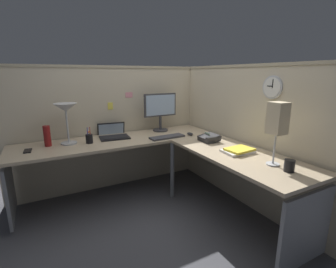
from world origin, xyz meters
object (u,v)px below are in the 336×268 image
at_px(monitor, 160,109).
at_px(desk_lamp_paper, 277,120).
at_px(pen_cup, 89,139).
at_px(wall_clock, 273,87).
at_px(desk_lamp_dome, 66,111).
at_px(office_phone, 209,138).
at_px(cell_phone, 28,151).
at_px(computer_mouse, 190,134).
at_px(thermos_flask, 47,136).
at_px(book_stack, 238,151).
at_px(keyboard, 167,137).
at_px(coffee_mug, 289,166).
at_px(laptop, 113,134).

relative_size(monitor, desk_lamp_paper, 0.94).
relative_size(pen_cup, wall_clock, 0.82).
bearing_deg(desk_lamp_dome, office_phone, -24.76).
relative_size(cell_phone, desk_lamp_paper, 0.27).
relative_size(desk_lamp_dome, office_phone, 2.15).
xyz_separation_m(computer_mouse, pen_cup, (-1.19, 0.22, 0.04)).
xyz_separation_m(monitor, thermos_flask, (-1.38, -0.08, -0.18)).
distance_m(book_stack, desk_lamp_paper, 0.53).
relative_size(thermos_flask, office_phone, 1.07).
xyz_separation_m(monitor, cell_phone, (-1.57, -0.19, -0.29)).
height_order(keyboard, coffee_mug, coffee_mug).
bearing_deg(cell_phone, pen_cup, 5.95).
distance_m(computer_mouse, pen_cup, 1.21).
height_order(computer_mouse, wall_clock, wall_clock).
relative_size(office_phone, desk_lamp_paper, 0.39).
bearing_deg(coffee_mug, computer_mouse, 91.65).
height_order(laptop, desk_lamp_paper, desk_lamp_paper).
distance_m(office_phone, wall_clock, 0.85).
bearing_deg(wall_clock, desk_lamp_dome, 146.03).
xyz_separation_m(keyboard, coffee_mug, (0.35, -1.37, 0.04)).
bearing_deg(coffee_mug, office_phone, 90.56).
height_order(monitor, desk_lamp_paper, desk_lamp_paper).
bearing_deg(laptop, office_phone, -39.90).
height_order(desk_lamp_dome, pen_cup, desk_lamp_dome).
bearing_deg(laptop, wall_clock, -46.09).
bearing_deg(laptop, keyboard, -34.57).
bearing_deg(wall_clock, coffee_mug, -123.29).
bearing_deg(pen_cup, coffee_mug, -52.21).
height_order(keyboard, computer_mouse, computer_mouse).
bearing_deg(laptop, pen_cup, -150.82).
height_order(book_stack, coffee_mug, coffee_mug).
xyz_separation_m(monitor, desk_lamp_dome, (-1.17, -0.09, 0.07)).
bearing_deg(computer_mouse, desk_lamp_paper, -87.59).
bearing_deg(monitor, pen_cup, -169.80).
height_order(laptop, computer_mouse, laptop).
relative_size(pen_cup, desk_lamp_paper, 0.34).
relative_size(monitor, pen_cup, 2.78).
bearing_deg(monitor, wall_clock, -65.67).
xyz_separation_m(monitor, office_phone, (0.25, -0.75, -0.26)).
height_order(keyboard, thermos_flask, thermos_flask).
distance_m(computer_mouse, book_stack, 0.82).
relative_size(thermos_flask, wall_clock, 1.00).
height_order(cell_phone, office_phone, office_phone).
bearing_deg(book_stack, office_phone, 89.91).
distance_m(computer_mouse, cell_phone, 1.80).
relative_size(keyboard, book_stack, 1.44).
distance_m(keyboard, coffee_mug, 1.42).
xyz_separation_m(laptop, coffee_mug, (0.91, -1.76, 0.02)).
height_order(computer_mouse, thermos_flask, thermos_flask).
relative_size(laptop, office_phone, 2.00).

